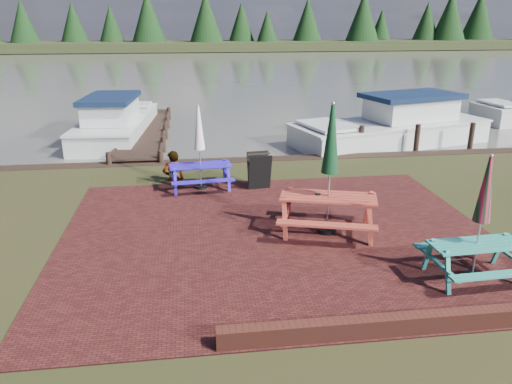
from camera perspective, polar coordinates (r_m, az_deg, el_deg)
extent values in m
plane|color=black|center=(9.66, 3.53, -7.50)|extent=(120.00, 120.00, 0.00)
cube|color=black|center=(10.54, 2.50, -5.02)|extent=(9.00, 7.50, 0.02)
cube|color=#4C1E16|center=(7.89, 18.41, -14.00)|extent=(6.00, 0.22, 0.30)
cube|color=#46443C|center=(45.69, -5.52, 13.80)|extent=(120.00, 60.00, 0.02)
cube|color=black|center=(74.57, -6.47, 16.28)|extent=(120.00, 10.00, 1.20)
cube|color=#298576|center=(9.43, 23.95, -5.49)|extent=(1.64, 0.70, 0.04)
cube|color=#298576|center=(9.10, 25.82, -8.51)|extent=(1.62, 0.29, 0.04)
cube|color=#298576|center=(9.99, 21.86, -5.45)|extent=(1.62, 0.29, 0.04)
cube|color=#298576|center=(9.21, 20.01, -7.84)|extent=(0.14, 1.40, 0.66)
cube|color=#298576|center=(9.96, 27.07, -6.77)|extent=(0.14, 1.40, 0.66)
cylinder|color=black|center=(9.69, 23.45, -8.82)|extent=(0.32, 0.32, 0.09)
cylinder|color=#B2B2B7|center=(9.26, 24.33, -2.92)|extent=(0.03, 0.03, 2.24)
cone|color=#AF193A|center=(9.09, 24.80, 0.23)|extent=(0.29, 0.29, 1.12)
cube|color=#A93B2B|center=(10.51, 8.27, -0.56)|extent=(2.12, 1.31, 0.04)
cube|color=#A93B2B|center=(9.92, 8.08, -3.76)|extent=(1.98, 0.82, 0.04)
cube|color=#A93B2B|center=(11.32, 8.28, -0.80)|extent=(1.98, 0.82, 0.04)
cube|color=#A93B2B|center=(10.69, 3.54, -2.37)|extent=(0.58, 1.67, 0.82)
cube|color=#A93B2B|center=(10.68, 12.78, -2.86)|extent=(0.58, 1.67, 0.82)
cylinder|color=black|center=(10.79, 8.07, -4.36)|extent=(0.40, 0.40, 0.11)
cylinder|color=#B2B2B7|center=(10.33, 8.42, 2.38)|extent=(0.04, 0.04, 2.76)
cone|color=#0D3218|center=(10.16, 8.60, 5.95)|extent=(0.35, 0.35, 1.38)
cube|color=#2A19BB|center=(13.28, -6.38, 3.07)|extent=(1.66, 0.77, 0.04)
cube|color=#2A19BB|center=(12.77, -6.02, 1.21)|extent=(1.62, 0.36, 0.04)
cube|color=#2A19BB|center=(13.93, -6.63, 2.73)|extent=(1.62, 0.36, 0.04)
cube|color=#2A19BB|center=(13.32, -9.31, 1.50)|extent=(0.20, 1.40, 0.66)
cube|color=#2A19BB|center=(13.46, -3.38, 1.91)|extent=(0.20, 1.40, 0.66)
cylinder|color=black|center=(13.46, -6.28, 0.55)|extent=(0.32, 0.32, 0.09)
cylinder|color=#B2B2B7|center=(13.16, -6.45, 4.98)|extent=(0.03, 0.03, 2.24)
cone|color=white|center=(13.04, -6.54, 7.26)|extent=(0.29, 0.29, 1.12)
cube|color=black|center=(13.11, 0.47, 2.20)|extent=(0.62, 0.31, 0.97)
cube|color=black|center=(13.42, 0.27, 2.61)|extent=(0.62, 0.31, 0.97)
cube|color=black|center=(13.14, 0.37, 4.37)|extent=(0.60, 0.12, 0.03)
cube|color=black|center=(20.47, -12.47, 6.96)|extent=(1.60, 9.00, 0.06)
cube|color=black|center=(20.54, -14.58, 6.97)|extent=(0.08, 9.00, 0.08)
cube|color=black|center=(20.41, -10.37, 7.20)|extent=(0.08, 9.00, 0.08)
cylinder|color=black|center=(16.29, -16.39, 2.67)|extent=(0.16, 0.16, 1.00)
cylinder|color=black|center=(16.11, -10.77, 2.94)|extent=(0.16, 0.16, 1.00)
cube|color=beige|center=(20.72, -15.53, 6.83)|extent=(2.77, 6.72, 0.94)
cube|color=beige|center=(20.62, -15.65, 8.15)|extent=(2.83, 6.85, 0.07)
cube|color=beige|center=(19.79, -16.24, 8.97)|extent=(1.84, 2.88, 0.80)
cube|color=#0E1A33|center=(19.72, -16.37, 10.25)|extent=(2.05, 3.28, 0.17)
cube|color=beige|center=(23.01, -14.38, 9.67)|extent=(2.00, 1.33, 0.09)
cube|color=beige|center=(19.57, 14.99, 6.21)|extent=(7.80, 4.48, 0.98)
cube|color=beige|center=(19.46, 15.12, 7.67)|extent=(7.95, 4.57, 0.08)
cube|color=beige|center=(19.94, 17.27, 9.12)|extent=(3.48, 2.62, 0.84)
cube|color=#0E1A33|center=(19.87, 17.41, 10.46)|extent=(3.97, 2.94, 0.18)
cube|color=beige|center=(17.86, 7.99, 7.56)|extent=(1.87, 2.45, 0.10)
cube|color=beige|center=(24.98, 26.17, 9.12)|extent=(1.32, 2.01, 0.10)
imported|color=gray|center=(14.06, -9.57, 4.61)|extent=(0.67, 0.49, 1.69)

